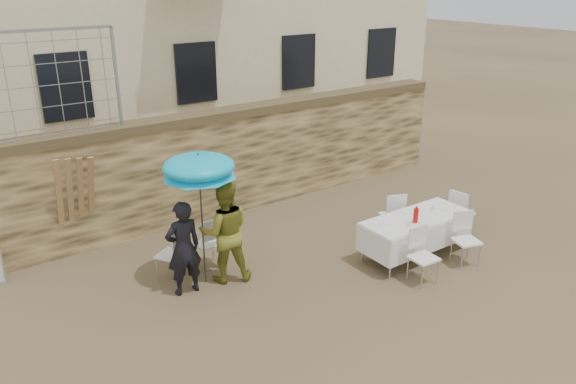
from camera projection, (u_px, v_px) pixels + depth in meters
ground at (352, 333)px, 8.14m from camera, size 80.00×80.00×0.00m
stone_wall at (194, 169)px, 11.55m from camera, size 13.00×0.50×2.20m
chain_link_fence at (21, 88)px, 9.21m from camera, size 3.20×0.06×1.80m
man_suit at (183, 248)px, 8.89m from camera, size 0.60×0.40×1.60m
woman_dress at (225, 232)px, 9.26m from camera, size 1.05×0.94×1.77m
umbrella at (199, 170)px, 8.74m from camera, size 1.19×1.19×2.12m
couple_chair_left at (171, 253)px, 9.43m from camera, size 0.66×0.66×0.96m
couple_chair_right at (208, 242)px, 9.80m from camera, size 0.50×0.50×0.96m
banquet_table at (417, 219)px, 10.10m from camera, size 2.10×0.85×0.78m
soda_bottle at (416, 216)px, 9.82m from camera, size 0.09×0.09×0.26m
table_chair_front_left at (424, 257)px, 9.30m from camera, size 0.50×0.50×0.96m
table_chair_front_right at (467, 240)px, 9.89m from camera, size 0.60×0.60×0.96m
table_chair_back at (392, 215)px, 10.91m from camera, size 0.63×0.63×0.96m
table_chair_side at (461, 212)px, 11.02m from camera, size 0.55×0.55×0.96m
wood_planks at (78, 205)px, 10.03m from camera, size 0.70×0.20×2.00m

